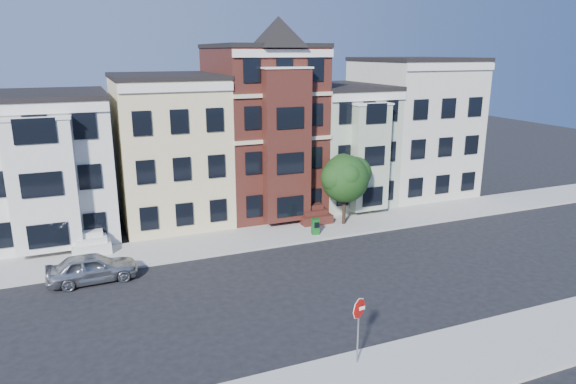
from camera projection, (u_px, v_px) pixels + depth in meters
name	position (u px, v px, depth m)	size (l,w,h in m)	color
ground	(355.00, 281.00, 27.26)	(120.00, 120.00, 0.00)	black
far_sidewalk	(296.00, 232.00, 34.37)	(60.00, 4.00, 0.15)	#9E9B93
near_sidewalk	(456.00, 360.00, 20.10)	(60.00, 4.00, 0.15)	#9E9B93
house_white	(46.00, 167.00, 33.50)	(8.00, 9.00, 9.00)	silver
house_yellow	(169.00, 150.00, 36.30)	(7.00, 9.00, 10.00)	beige
house_brown	(262.00, 131.00, 38.60)	(7.00, 9.00, 12.00)	#411B15
house_green	(338.00, 145.00, 41.38)	(6.00, 9.00, 9.00)	#A2B096
house_cream	(411.00, 128.00, 43.69)	(8.00, 9.00, 11.00)	beige
street_tree	(345.00, 182.00, 35.03)	(5.19, 5.19, 6.04)	#234A1B
parked_car	(92.00, 268.00, 26.97)	(1.83, 4.56, 1.55)	#A0A4A9
newspaper_box	(315.00, 226.00, 33.64)	(0.48, 0.42, 1.06)	#155B1D
fire_hydrant	(84.00, 266.00, 27.90)	(0.22, 0.22, 0.62)	beige
stop_sign	(358.00, 327.00, 19.42)	(0.85, 0.12, 3.08)	#C30601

